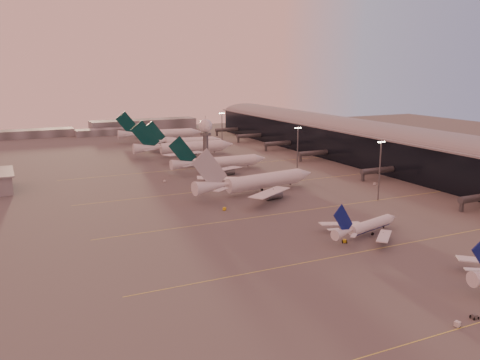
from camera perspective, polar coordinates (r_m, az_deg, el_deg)
name	(u,v)px	position (r m, az deg, el deg)	size (l,w,h in m)	color
ground	(353,270)	(142.29, 12.58, -9.82)	(700.00, 700.00, 0.00)	#4F4C4C
taxiway_markings	(326,207)	(201.86, 9.61, -2.95)	(180.00, 185.25, 0.02)	#EBE553
terminal	(388,147)	(288.84, 16.29, 3.53)	(57.00, 362.00, 23.04)	black
radar_tower	(206,137)	(241.60, -3.89, 4.82)	(6.40, 6.40, 31.10)	#515458
mast_b	(380,167)	(213.07, 15.43, 1.38)	(3.60, 0.56, 25.00)	#515458
mast_c	(298,149)	(253.84, 6.49, 3.50)	(3.60, 0.56, 25.00)	#515458
mast_d	(222,129)	(332.14, -2.03, 5.72)	(3.60, 0.56, 25.00)	#515458
distant_horizon	(113,128)	(439.17, -14.08, 5.74)	(165.00, 37.50, 9.00)	#5B5D61
narrowbody_mid	(366,228)	(169.62, 14.01, -5.25)	(32.47, 25.57, 12.97)	white
widebody_white	(257,185)	(219.10, 1.97, -0.52)	(62.04, 49.35, 21.93)	white
greentail_a	(220,165)	(265.81, -2.21, 1.75)	(54.71, 44.19, 19.88)	white
greentail_b	(185,150)	(311.71, -6.16, 3.41)	(63.86, 51.49, 23.18)	white
greentail_c	(185,143)	(342.58, -6.19, 4.12)	(52.65, 42.25, 19.19)	white
greentail_d	(161,136)	(378.34, -8.87, 4.93)	(62.44, 50.24, 22.68)	white
gsv_truck_a	(459,321)	(120.17, 23.37, -14.31)	(6.28, 3.42, 2.40)	silver
gsv_tug_near	(474,317)	(124.96, 24.83, -13.77)	(2.32, 3.48, 0.94)	#525456
gsv_tug_mid	(345,241)	(162.16, 11.66, -6.75)	(4.13, 3.72, 1.01)	yellow
gsv_truck_b	(383,216)	(190.09, 15.77, -3.93)	(5.09, 2.71, 1.95)	silver
gsv_truck_c	(225,207)	(194.08, -1.72, -3.04)	(5.45, 5.94, 2.40)	yellow
gsv_catering_b	(375,181)	(242.74, 14.95, -0.06)	(5.49, 3.20, 4.23)	silver
gsv_tug_far	(239,189)	(226.30, -0.07, -0.96)	(3.38, 3.37, 0.85)	yellow
gsv_truck_d	(164,180)	(243.38, -8.48, 0.02)	(3.37, 5.55, 2.11)	silver
gsv_tug_hangar	(230,163)	(287.50, -1.13, 1.97)	(3.25, 2.02, 0.91)	yellow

